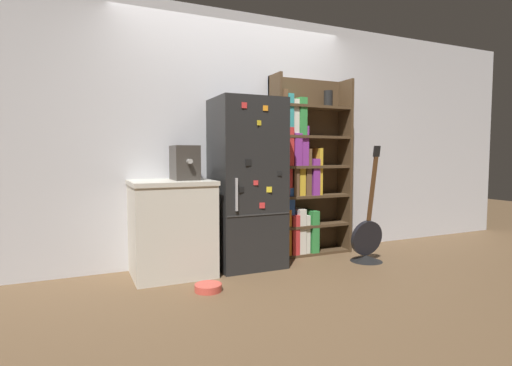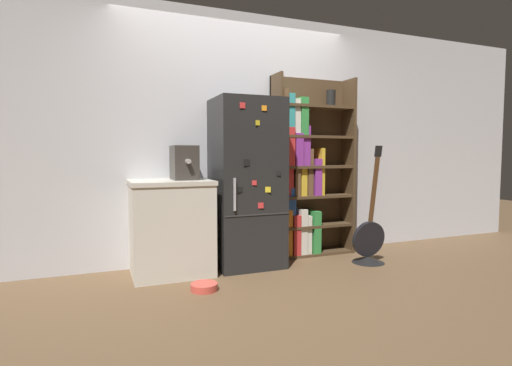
% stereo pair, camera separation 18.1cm
% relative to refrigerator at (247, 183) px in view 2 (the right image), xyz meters
% --- Properties ---
extents(ground_plane, '(16.00, 16.00, 0.00)m').
position_rel_refrigerator_xyz_m(ground_plane, '(0.00, -0.16, -0.83)').
color(ground_plane, brown).
extents(wall_back, '(8.00, 0.05, 2.60)m').
position_rel_refrigerator_xyz_m(wall_back, '(0.00, 0.31, 0.47)').
color(wall_back, silver).
rests_on(wall_back, ground_plane).
extents(refrigerator, '(0.66, 0.60, 1.66)m').
position_rel_refrigerator_xyz_m(refrigerator, '(0.00, 0.00, 0.00)').
color(refrigerator, black).
rests_on(refrigerator, ground_plane).
extents(bookshelf, '(0.93, 0.28, 1.96)m').
position_rel_refrigerator_xyz_m(bookshelf, '(0.72, 0.17, 0.07)').
color(bookshelf, '#4C3823').
rests_on(bookshelf, ground_plane).
extents(kitchen_counter, '(0.74, 0.60, 0.88)m').
position_rel_refrigerator_xyz_m(kitchen_counter, '(-0.76, -0.01, -0.39)').
color(kitchen_counter, beige).
rests_on(kitchen_counter, ground_plane).
extents(espresso_machine, '(0.23, 0.36, 0.32)m').
position_rel_refrigerator_xyz_m(espresso_machine, '(-0.62, 0.03, 0.21)').
color(espresso_machine, '#38332D').
rests_on(espresso_machine, kitchen_counter).
extents(guitar, '(0.37, 0.33, 1.21)m').
position_rel_refrigerator_xyz_m(guitar, '(1.20, -0.38, -0.66)').
color(guitar, black).
rests_on(guitar, ground_plane).
extents(pet_bowl, '(0.22, 0.22, 0.06)m').
position_rel_refrigerator_xyz_m(pet_bowl, '(-0.59, -0.57, -0.80)').
color(pet_bowl, '#D84C3F').
rests_on(pet_bowl, ground_plane).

